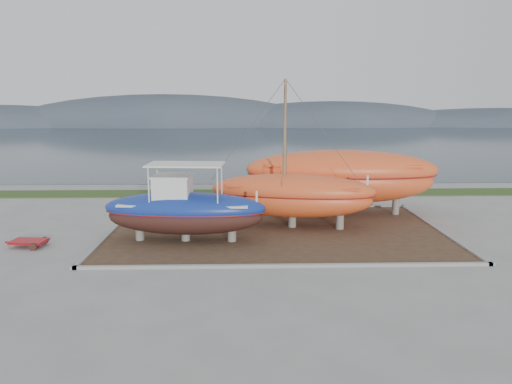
{
  "coord_description": "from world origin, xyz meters",
  "views": [
    {
      "loc": [
        -1.83,
        -22.9,
        7.2
      ],
      "look_at": [
        -1.1,
        4.0,
        2.24
      ],
      "focal_mm": 35.0,
      "sensor_mm": 36.0,
      "label": 1
    }
  ],
  "objects_px": {
    "orange_bare_hull": "(341,183)",
    "red_trailer": "(29,243)",
    "white_dinghy": "(166,215)",
    "blue_caique": "(185,203)",
    "orange_sailboat": "(293,155)"
  },
  "relations": [
    {
      "from": "orange_sailboat",
      "to": "red_trailer",
      "type": "bearing_deg",
      "value": -154.78
    },
    {
      "from": "white_dinghy",
      "to": "red_trailer",
      "type": "xyz_separation_m",
      "value": [
        -6.23,
        -4.1,
        -0.44
      ]
    },
    {
      "from": "blue_caique",
      "to": "red_trailer",
      "type": "bearing_deg",
      "value": -170.16
    },
    {
      "from": "orange_sailboat",
      "to": "red_trailer",
      "type": "relative_size",
      "value": 3.77
    },
    {
      "from": "blue_caique",
      "to": "red_trailer",
      "type": "height_order",
      "value": "blue_caique"
    },
    {
      "from": "white_dinghy",
      "to": "orange_bare_hull",
      "type": "xyz_separation_m",
      "value": [
        10.69,
        2.64,
        1.43
      ]
    },
    {
      "from": "orange_sailboat",
      "to": "red_trailer",
      "type": "xyz_separation_m",
      "value": [
        -13.49,
        -3.4,
        -4.03
      ]
    },
    {
      "from": "white_dinghy",
      "to": "orange_sailboat",
      "type": "height_order",
      "value": "orange_sailboat"
    },
    {
      "from": "white_dinghy",
      "to": "orange_bare_hull",
      "type": "height_order",
      "value": "orange_bare_hull"
    },
    {
      "from": "orange_bare_hull",
      "to": "red_trailer",
      "type": "height_order",
      "value": "orange_bare_hull"
    },
    {
      "from": "blue_caique",
      "to": "orange_sailboat",
      "type": "relative_size",
      "value": 0.89
    },
    {
      "from": "orange_bare_hull",
      "to": "red_trailer",
      "type": "bearing_deg",
      "value": -153.78
    },
    {
      "from": "orange_sailboat",
      "to": "red_trailer",
      "type": "height_order",
      "value": "orange_sailboat"
    },
    {
      "from": "blue_caique",
      "to": "orange_sailboat",
      "type": "distance_m",
      "value": 6.72
    },
    {
      "from": "blue_caique",
      "to": "white_dinghy",
      "type": "xyz_separation_m",
      "value": [
        -1.48,
        3.36,
        -1.45
      ]
    }
  ]
}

